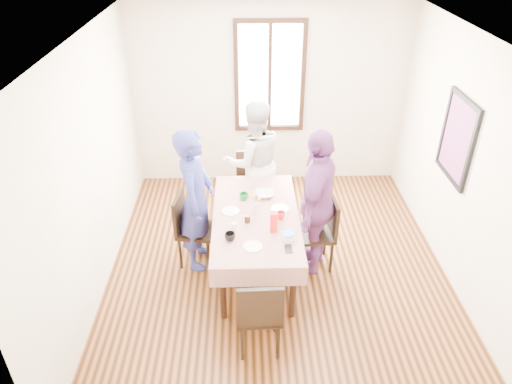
# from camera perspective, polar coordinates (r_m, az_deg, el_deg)

# --- Properties ---
(ground) EXTENTS (4.50, 4.50, 0.00)m
(ground) POSITION_cam_1_polar(r_m,az_deg,el_deg) (5.83, 2.56, -9.09)
(ground) COLOR black
(ground) RESTS_ON ground
(back_wall) EXTENTS (4.00, 0.00, 4.00)m
(back_wall) POSITION_cam_1_polar(r_m,az_deg,el_deg) (7.12, 1.61, 11.34)
(back_wall) COLOR beige
(back_wall) RESTS_ON ground
(right_wall) EXTENTS (0.00, 4.50, 4.50)m
(right_wall) POSITION_cam_1_polar(r_m,az_deg,el_deg) (5.58, 23.88, 2.69)
(right_wall) COLOR beige
(right_wall) RESTS_ON ground
(window_frame) EXTENTS (1.02, 0.06, 1.62)m
(window_frame) POSITION_cam_1_polar(r_m,az_deg,el_deg) (7.00, 1.66, 13.60)
(window_frame) COLOR black
(window_frame) RESTS_ON back_wall
(window_pane) EXTENTS (0.90, 0.02, 1.50)m
(window_pane) POSITION_cam_1_polar(r_m,az_deg,el_deg) (7.01, 1.65, 13.62)
(window_pane) COLOR white
(window_pane) RESTS_ON back_wall
(art_poster) EXTENTS (0.04, 0.76, 0.96)m
(art_poster) POSITION_cam_1_polar(r_m,az_deg,el_deg) (5.73, 23.00, 5.89)
(art_poster) COLOR red
(art_poster) RESTS_ON right_wall
(dining_table) EXTENTS (0.84, 1.71, 0.75)m
(dining_table) POSITION_cam_1_polar(r_m,az_deg,el_deg) (5.60, -0.01, -6.09)
(dining_table) COLOR black
(dining_table) RESTS_ON ground
(tablecloth) EXTENTS (0.96, 1.83, 0.01)m
(tablecloth) POSITION_cam_1_polar(r_m,az_deg,el_deg) (5.38, -0.01, -2.86)
(tablecloth) COLOR #610600
(tablecloth) RESTS_ON dining_table
(chair_left) EXTENTS (0.48, 0.48, 0.91)m
(chair_left) POSITION_cam_1_polar(r_m,az_deg,el_deg) (5.71, -7.15, -4.55)
(chair_left) COLOR black
(chair_left) RESTS_ON ground
(chair_right) EXTENTS (0.45, 0.45, 0.91)m
(chair_right) POSITION_cam_1_polar(r_m,az_deg,el_deg) (5.65, 7.14, -4.96)
(chair_right) COLOR black
(chair_right) RESTS_ON ground
(chair_far) EXTENTS (0.48, 0.48, 0.91)m
(chair_far) POSITION_cam_1_polar(r_m,az_deg,el_deg) (6.53, -0.29, 0.73)
(chair_far) COLOR black
(chair_far) RESTS_ON ground
(chair_near) EXTENTS (0.43, 0.43, 0.91)m
(chair_near) POSITION_cam_1_polar(r_m,az_deg,el_deg) (4.66, 0.39, -14.09)
(chair_near) COLOR black
(chair_near) RESTS_ON ground
(person_left) EXTENTS (0.49, 0.68, 1.75)m
(person_left) POSITION_cam_1_polar(r_m,az_deg,el_deg) (5.47, -7.24, -0.99)
(person_left) COLOR navy
(person_left) RESTS_ON ground
(person_far) EXTENTS (0.95, 0.82, 1.70)m
(person_far) POSITION_cam_1_polar(r_m,az_deg,el_deg) (6.32, -0.30, 3.70)
(person_far) COLOR beige
(person_far) RESTS_ON ground
(person_right) EXTENTS (0.80, 1.13, 1.78)m
(person_right) POSITION_cam_1_polar(r_m,az_deg,el_deg) (5.40, 7.24, -1.23)
(person_right) COLOR #773B7D
(person_right) RESTS_ON ground
(mug_black) EXTENTS (0.15, 0.15, 0.09)m
(mug_black) POSITION_cam_1_polar(r_m,az_deg,el_deg) (4.97, -3.13, -5.37)
(mug_black) COLOR black
(mug_black) RESTS_ON tablecloth
(mug_flag) EXTENTS (0.14, 0.14, 0.09)m
(mug_flag) POSITION_cam_1_polar(r_m,az_deg,el_deg) (5.30, 2.99, -2.83)
(mug_flag) COLOR red
(mug_flag) RESTS_ON tablecloth
(mug_green) EXTENTS (0.13, 0.13, 0.08)m
(mug_green) POSITION_cam_1_polar(r_m,az_deg,el_deg) (5.64, -1.47, -0.51)
(mug_green) COLOR #0C7226
(mug_green) RESTS_ON tablecloth
(serving_bowl) EXTENTS (0.23, 0.23, 0.05)m
(serving_bowl) POSITION_cam_1_polar(r_m,az_deg,el_deg) (5.70, 1.01, -0.27)
(serving_bowl) COLOR white
(serving_bowl) RESTS_ON tablecloth
(juice_carton) EXTENTS (0.07, 0.07, 0.24)m
(juice_carton) POSITION_cam_1_polar(r_m,az_deg,el_deg) (5.06, 2.15, -3.61)
(juice_carton) COLOR red
(juice_carton) RESTS_ON tablecloth
(butter_tub) EXTENTS (0.13, 0.13, 0.06)m
(butter_tub) POSITION_cam_1_polar(r_m,az_deg,el_deg) (5.00, 3.89, -5.35)
(butter_tub) COLOR white
(butter_tub) RESTS_ON tablecloth
(jam_jar) EXTENTS (0.06, 0.06, 0.09)m
(jam_jar) POSITION_cam_1_polar(r_m,az_deg,el_deg) (5.24, -1.03, -3.24)
(jam_jar) COLOR black
(jam_jar) RESTS_ON tablecloth
(drinking_glass) EXTENTS (0.06, 0.06, 0.09)m
(drinking_glass) POSITION_cam_1_polar(r_m,az_deg,el_deg) (5.13, -2.63, -4.12)
(drinking_glass) COLOR silver
(drinking_glass) RESTS_ON tablecloth
(smartphone) EXTENTS (0.07, 0.14, 0.01)m
(smartphone) POSITION_cam_1_polar(r_m,az_deg,el_deg) (4.88, 3.90, -6.79)
(smartphone) COLOR black
(smartphone) RESTS_ON tablecloth
(flower_vase) EXTENTS (0.06, 0.06, 0.12)m
(flower_vase) POSITION_cam_1_polar(r_m,az_deg,el_deg) (5.38, 0.01, -1.93)
(flower_vase) COLOR silver
(flower_vase) RESTS_ON tablecloth
(plate_left) EXTENTS (0.20, 0.20, 0.01)m
(plate_left) POSITION_cam_1_polar(r_m,az_deg,el_deg) (5.44, -3.06, -2.30)
(plate_left) COLOR white
(plate_left) RESTS_ON tablecloth
(plate_right) EXTENTS (0.20, 0.20, 0.01)m
(plate_right) POSITION_cam_1_polar(r_m,az_deg,el_deg) (5.48, 2.87, -2.02)
(plate_right) COLOR white
(plate_right) RESTS_ON tablecloth
(plate_near) EXTENTS (0.20, 0.20, 0.01)m
(plate_near) POSITION_cam_1_polar(r_m,az_deg,el_deg) (4.90, -0.40, -6.54)
(plate_near) COLOR white
(plate_near) RESTS_ON tablecloth
(butter_lid) EXTENTS (0.12, 0.12, 0.01)m
(butter_lid) POSITION_cam_1_polar(r_m,az_deg,el_deg) (4.98, 3.91, -5.00)
(butter_lid) COLOR blue
(butter_lid) RESTS_ON butter_tub
(flower_bunch) EXTENTS (0.09, 0.09, 0.10)m
(flower_bunch) POSITION_cam_1_polar(r_m,az_deg,el_deg) (5.32, 0.01, -0.93)
(flower_bunch) COLOR yellow
(flower_bunch) RESTS_ON flower_vase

